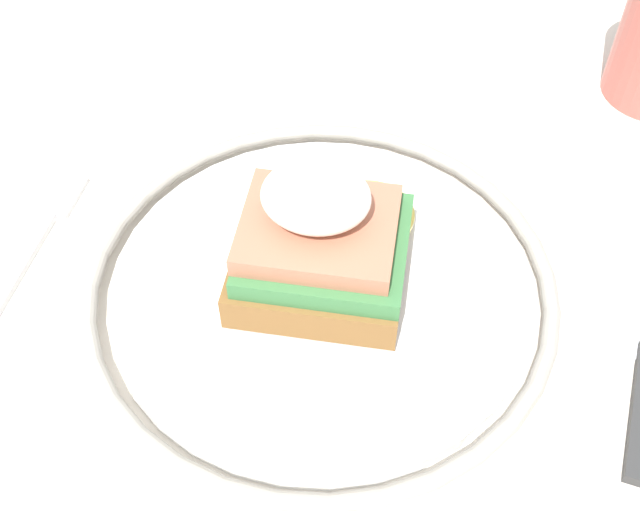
{
  "coord_description": "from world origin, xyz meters",
  "views": [
    {
      "loc": [
        0.05,
        -0.24,
        1.12
      ],
      "look_at": [
        0.01,
        0.04,
        0.78
      ],
      "focal_mm": 45.0,
      "sensor_mm": 36.0,
      "label": 1
    }
  ],
  "objects": [
    {
      "name": "sandwich",
      "position": [
        0.01,
        0.04,
        0.79
      ],
      "size": [
        0.1,
        0.12,
        0.08
      ],
      "color": "brown",
      "rests_on": "plate"
    },
    {
      "name": "fork",
      "position": [
        -0.17,
        0.05,
        0.75
      ],
      "size": [
        0.02,
        0.14,
        0.0
      ],
      "color": "silver",
      "rests_on": "dining_table"
    },
    {
      "name": "dining_table",
      "position": [
        0.0,
        0.0,
        0.63
      ],
      "size": [
        0.87,
        0.86,
        0.75
      ],
      "color": "beige",
      "rests_on": "ground_plane"
    },
    {
      "name": "plate",
      "position": [
        0.01,
        0.04,
        0.75
      ],
      "size": [
        0.28,
        0.28,
        0.02
      ],
      "color": "white",
      "rests_on": "dining_table"
    }
  ]
}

